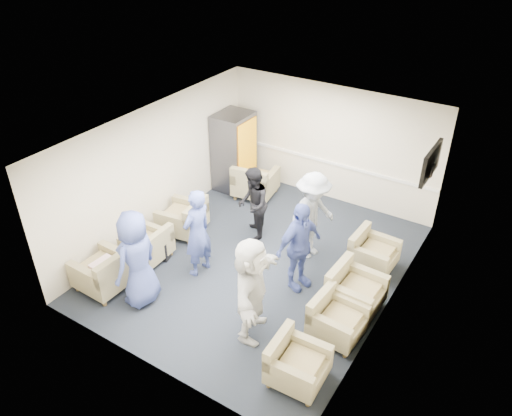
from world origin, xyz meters
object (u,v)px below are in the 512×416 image
Objects in this scene: armchair_right_midfar at (353,291)px; person_mid_left at (197,233)px; armchair_left_far at (185,219)px; armchair_right_far at (371,253)px; armchair_right_midnear at (335,320)px; person_back_left at (253,204)px; person_front_right at (252,289)px; armchair_corner at (254,183)px; person_back_right at (312,216)px; person_mid_right at (299,247)px; armchair_right_near at (295,364)px; armchair_left_mid at (149,246)px; person_front_left at (137,259)px; armchair_left_near at (106,273)px; vending_machine at (234,152)px.

armchair_right_midfar is 2.93m from person_mid_left.
armchair_left_far is 3.84m from armchair_right_far.
person_back_left reaches higher than armchair_right_midnear.
armchair_right_far is at bearing -39.23° from person_front_right.
armchair_corner reaches higher than armchair_right_midnear.
person_back_right is at bearing 56.31° from armchair_right_midfar.
person_back_right is 0.98m from person_mid_right.
armchair_right_midnear is 2.22m from person_back_right.
person_back_right is at bearing 105.13° from armchair_right_far.
person_back_left is 1.74m from person_mid_right.
armchair_right_midfar is at bearing 137.73° from armchair_corner.
armchair_right_midnear is 0.47× the size of person_mid_left.
armchair_corner is 2.56m from person_back_right.
armchair_left_mid is at bearing 72.42° from armchair_right_near.
person_mid_right is at bearing 58.60° from armchair_right_midnear.
armchair_right_near is at bearing 73.02° from armchair_left_mid.
armchair_corner is 0.65× the size of person_back_left.
person_mid_right is 1.41m from person_front_right.
person_front_left is (-3.17, -1.80, 0.56)m from armchair_right_midfar.
person_mid_right is 0.96× the size of person_front_right.
person_back_right reaches higher than armchair_right_far.
armchair_right_midnear is at bearing -106.43° from person_mid_right.
armchair_right_near is (3.81, 0.03, -0.04)m from armchair_left_near.
armchair_right_midfar is (3.91, 1.91, -0.01)m from armchair_left_near.
person_mid_right is (2.85, 1.90, 0.52)m from armchair_left_near.
person_back_left is at bearing 155.51° from armchair_left_near.
armchair_corner is (0.43, 2.03, 0.02)m from armchair_left_far.
armchair_left_near is at bearing 142.09° from person_mid_right.
armchair_right_far is at bearing 153.40° from armchair_corner.
armchair_right_near is 5.30m from armchair_corner.
armchair_left_mid is at bearing 73.25° from armchair_corner.
armchair_corner is at bearing -161.79° from person_mid_left.
person_front_right reaches higher than person_front_left.
person_mid_left reaches higher than person_back_left.
armchair_right_near is 1.88m from armchair_right_midfar.
armchair_left_mid is 3.18m from person_back_right.
armchair_left_mid is 0.44× the size of person_front_right.
armchair_right_midnear is 1.42m from person_mid_right.
armchair_left_near is at bearing 118.39° from armchair_right_midfar.
person_mid_left is 1.11× the size of person_back_left.
armchair_left_mid is at bearing -85.89° from vending_machine.
armchair_right_midfar is at bearing 117.53° from armchair_left_near.
armchair_right_midfar reaches higher than armchair_right_far.
armchair_right_far is at bearing -62.47° from person_back_right.
armchair_left_mid is at bearing 121.28° from armchair_right_far.
person_front_left reaches higher than armchair_left_far.
person_back_right is at bearing 61.48° from person_back_left.
armchair_left_far is 0.51× the size of vending_machine.
vending_machine is 1.09× the size of person_mid_right.
armchair_left_far is at bearing 89.10° from armchair_right_midfar.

